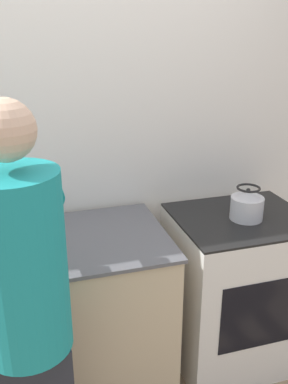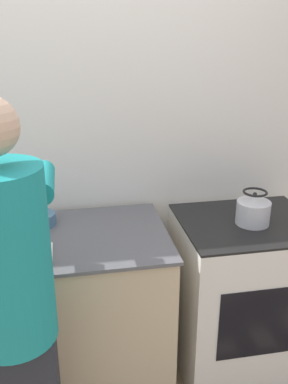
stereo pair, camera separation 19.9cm
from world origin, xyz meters
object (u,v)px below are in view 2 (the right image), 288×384
(person, at_px, (12,306))
(kettle, at_px, (253,210))
(bowl_prep, at_px, (41,219))
(knife, at_px, (2,254))
(oven, at_px, (242,294))
(cutting_board, at_px, (8,257))

(person, relative_size, kettle, 9.27)
(kettle, relative_size, bowl_prep, 1.19)
(person, xyz_separation_m, knife, (-0.08, 0.41, -0.00))
(oven, xyz_separation_m, bowl_prep, (-1.07, 0.20, 0.47))
(cutting_board, distance_m, bowl_prep, 0.37)
(cutting_board, xyz_separation_m, bowl_prep, (0.13, 0.34, 0.02))
(person, xyz_separation_m, kettle, (1.15, 0.51, 0.07))
(cutting_board, bearing_deg, bowl_prep, 68.47)
(kettle, bearing_deg, person, -156.25)
(oven, bearing_deg, person, -155.09)
(person, bearing_deg, kettle, 23.75)
(oven, xyz_separation_m, cutting_board, (-1.20, -0.14, 0.44))
(cutting_board, bearing_deg, person, -81.73)
(bowl_prep, bearing_deg, cutting_board, -111.53)
(person, bearing_deg, cutting_board, 98.27)
(oven, xyz_separation_m, person, (-1.15, -0.53, 0.46))
(kettle, bearing_deg, cutting_board, -174.39)
(oven, relative_size, kettle, 5.01)
(person, height_order, kettle, person)
(bowl_prep, bearing_deg, person, -96.06)
(oven, bearing_deg, bowl_prep, 169.67)
(person, distance_m, cutting_board, 0.39)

